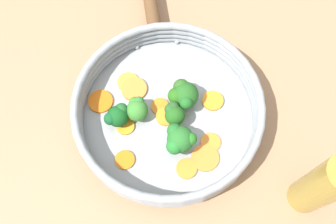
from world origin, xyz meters
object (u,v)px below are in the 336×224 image
broccoli_floret_1 (180,139)px  carrot_slice_10 (159,108)px  carrot_slice_6 (205,158)px  oil_bottle (323,186)px  carrot_slice_0 (126,126)px  broccoli_floret_0 (117,115)px  carrot_slice_1 (101,101)px  carrot_slice_7 (125,160)px  carrot_slice_9 (211,142)px  broccoli_floret_4 (137,109)px  carrot_slice_2 (134,89)px  skillet (168,117)px  carrot_slice_8 (213,101)px  carrot_slice_3 (166,117)px  broccoli_floret_2 (175,113)px  broccoli_floret_3 (184,95)px  carrot_slice_4 (187,169)px  carrot_slice_5 (128,82)px

broccoli_floret_1 → carrot_slice_10: bearing=-104.9°
carrot_slice_6 → broccoli_floret_1: broccoli_floret_1 is taller
oil_bottle → carrot_slice_0: bearing=-63.3°
carrot_slice_6 → broccoli_floret_0: 0.16m
carrot_slice_1 → carrot_slice_7: (0.04, 0.11, -0.00)m
carrot_slice_9 → broccoli_floret_0: size_ratio=0.74×
carrot_slice_0 → broccoli_floret_4: (-0.03, -0.00, 0.02)m
carrot_slice_1 → carrot_slice_2: 0.06m
skillet → carrot_slice_9: (-0.02, 0.09, 0.01)m
carrot_slice_1 → carrot_slice_2: same height
skillet → carrot_slice_8: bearing=156.8°
carrot_slice_3 → broccoli_floret_2: 0.03m
broccoli_floret_3 → carrot_slice_4: bearing=50.0°
broccoli_floret_0 → carrot_slice_6: bearing=113.7°
carrot_slice_6 → carrot_slice_10: (-0.00, -0.12, 0.00)m
carrot_slice_9 → broccoli_floret_4: 0.14m
carrot_slice_8 → carrot_slice_9: (0.06, 0.05, -0.00)m
carrot_slice_0 → broccoli_floret_2: broccoli_floret_2 is taller
carrot_slice_3 → carrot_slice_9: 0.09m
oil_bottle → carrot_slice_6: bearing=-62.7°
carrot_slice_6 → broccoli_floret_2: bearing=-95.9°
carrot_slice_8 → broccoli_floret_0: broccoli_floret_0 is taller
carrot_slice_8 → broccoli_floret_2: broccoli_floret_2 is taller
broccoli_floret_1 → carrot_slice_3: bearing=-108.8°
carrot_slice_6 → skillet: bearing=-93.0°
broccoli_floret_3 → carrot_slice_5: bearing=-62.8°
skillet → carrot_slice_1: size_ratio=7.09×
carrot_slice_3 → carrot_slice_7: 0.10m
carrot_slice_2 → carrot_slice_5: same height
carrot_slice_3 → carrot_slice_9: (-0.03, 0.08, -0.00)m
broccoli_floret_4 → skillet: bearing=135.7°
carrot_slice_6 → carrot_slice_5: bearing=-88.1°
broccoli_floret_1 → broccoli_floret_4: (0.01, -0.09, -0.01)m
carrot_slice_8 → broccoli_floret_1: broccoli_floret_1 is taller
carrot_slice_5 → carrot_slice_6: bearing=91.9°
carrot_slice_5 → carrot_slice_7: same height
carrot_slice_1 → broccoli_floret_4: 0.07m
carrot_slice_7 → carrot_slice_5: bearing=-131.9°
carrot_slice_3 → carrot_slice_9: bearing=106.9°
carrot_slice_5 → broccoli_floret_4: bearing=66.1°
broccoli_floret_3 → carrot_slice_0: bearing=-16.8°
carrot_slice_4 → carrot_slice_6: size_ratio=0.74×
carrot_slice_4 → carrot_slice_8: 0.13m
carrot_slice_6 → carrot_slice_8: size_ratio=1.26×
carrot_slice_7 → carrot_slice_2: bearing=-136.7°
carrot_slice_10 → broccoli_floret_0: 0.08m
broccoli_floret_1 → broccoli_floret_4: broccoli_floret_1 is taller
broccoli_floret_2 → broccoli_floret_3: 0.04m
carrot_slice_1 → broccoli_floret_2: (-0.08, 0.11, 0.03)m
carrot_slice_8 → carrot_slice_1: bearing=-41.4°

